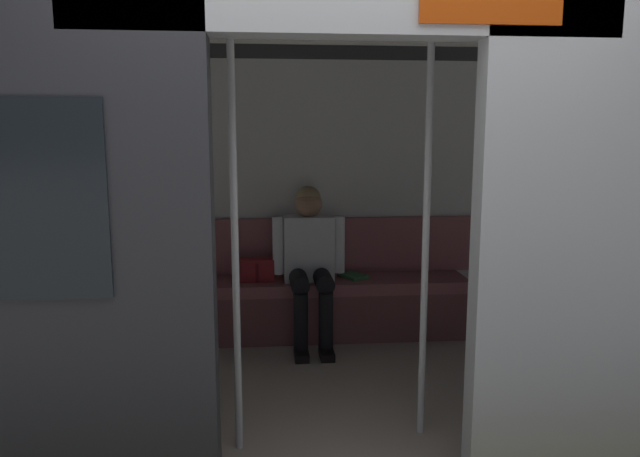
{
  "coord_description": "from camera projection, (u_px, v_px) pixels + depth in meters",
  "views": [
    {
      "loc": [
        0.32,
        2.35,
        1.58
      ],
      "look_at": [
        0.0,
        -1.15,
        1.02
      ],
      "focal_mm": 32.93,
      "sensor_mm": 36.0,
      "label": 1
    }
  ],
  "objects": [
    {
      "name": "book",
      "position": [
        353.0,
        276.0,
        4.62
      ],
      "size": [
        0.24,
        0.27,
        0.03
      ],
      "primitive_type": "cube",
      "rotation": [
        0.0,
        0.0,
        0.54
      ],
      "color": "#33723F",
      "rests_on": "bench_seat"
    },
    {
      "name": "train_car",
      "position": [
        307.0,
        149.0,
        3.45
      ],
      "size": [
        6.4,
        2.55,
        2.28
      ],
      "color": "silver",
      "rests_on": "ground_plane"
    },
    {
      "name": "grab_pole_door",
      "position": [
        235.0,
        242.0,
        2.82
      ],
      "size": [
        0.04,
        0.04,
        2.14
      ],
      "primitive_type": "cylinder",
      "color": "silver",
      "rests_on": "ground_plane"
    },
    {
      "name": "person_seated",
      "position": [
        309.0,
        254.0,
        4.43
      ],
      "size": [
        0.55,
        0.67,
        1.19
      ],
      "color": "silver",
      "rests_on": "ground_plane"
    },
    {
      "name": "handbag",
      "position": [
        257.0,
        270.0,
        4.51
      ],
      "size": [
        0.26,
        0.15,
        0.17
      ],
      "color": "maroon",
      "rests_on": "bench_seat"
    },
    {
      "name": "bench_seat",
      "position": [
        310.0,
        294.0,
        4.54
      ],
      "size": [
        2.47,
        0.44,
        0.47
      ],
      "color": "#935156",
      "rests_on": "ground_plane"
    },
    {
      "name": "grab_pole_far",
      "position": [
        426.0,
        237.0,
        2.97
      ],
      "size": [
        0.04,
        0.04,
        2.14
      ],
      "primitive_type": "cylinder",
      "color": "silver",
      "rests_on": "ground_plane"
    }
  ]
}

